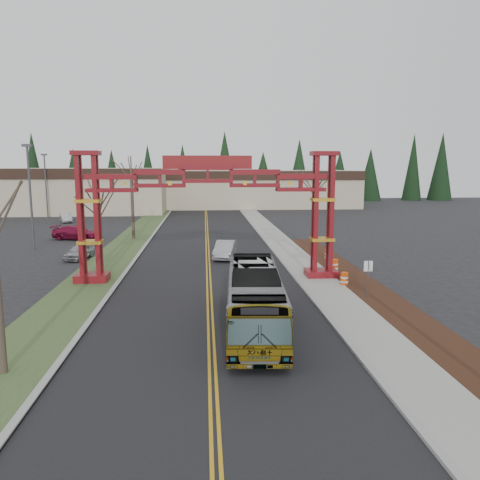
{
  "coord_description": "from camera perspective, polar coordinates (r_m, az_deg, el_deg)",
  "views": [
    {
      "loc": [
        -0.23,
        -13.99,
        7.91
      ],
      "look_at": [
        1.78,
        12.45,
        3.7
      ],
      "focal_mm": 35.0,
      "sensor_mm": 36.0,
      "label": 1
    }
  ],
  "objects": [
    {
      "name": "ground",
      "position": [
        16.07,
        -3.16,
        -20.46
      ],
      "size": [
        200.0,
        200.0,
        0.0
      ],
      "primitive_type": "plane",
      "color": "black",
      "rests_on": "ground"
    },
    {
      "name": "road",
      "position": [
        39.78,
        -3.93,
        -2.45
      ],
      "size": [
        12.0,
        110.0,
        0.02
      ],
      "primitive_type": "cube",
      "color": "black",
      "rests_on": "ground"
    },
    {
      "name": "lane_line_left",
      "position": [
        39.78,
        -4.11,
        -2.43
      ],
      "size": [
        0.12,
        100.0,
        0.01
      ],
      "primitive_type": "cube",
      "color": "#C08B16",
      "rests_on": "road"
    },
    {
      "name": "lane_line_right",
      "position": [
        39.78,
        -3.76,
        -2.42
      ],
      "size": [
        0.12,
        100.0,
        0.01
      ],
      "primitive_type": "cube",
      "color": "#C08B16",
      "rests_on": "road"
    },
    {
      "name": "curb_right",
      "position": [
        40.28,
        4.85,
        -2.22
      ],
      "size": [
        0.3,
        110.0,
        0.15
      ],
      "primitive_type": "cube",
      "color": "gray",
      "rests_on": "ground"
    },
    {
      "name": "sidewalk_right",
      "position": [
        40.53,
        6.88,
        -2.18
      ],
      "size": [
        2.6,
        110.0,
        0.14
      ],
      "primitive_type": "cube",
      "color": "gray",
      "rests_on": "ground"
    },
    {
      "name": "landscape_strip",
      "position": [
        27.31,
        18.51,
        -8.15
      ],
      "size": [
        2.6,
        50.0,
        0.12
      ],
      "primitive_type": "cube",
      "color": "#311C10",
      "rests_on": "ground"
    },
    {
      "name": "grass_median",
      "position": [
        40.53,
        -15.33,
        -2.5
      ],
      "size": [
        4.0,
        110.0,
        0.08
      ],
      "primitive_type": "cube",
      "color": "#364D26",
      "rests_on": "ground"
    },
    {
      "name": "curb_left",
      "position": [
        40.21,
        -12.74,
        -2.43
      ],
      "size": [
        0.3,
        110.0,
        0.15
      ],
      "primitive_type": "cube",
      "color": "gray",
      "rests_on": "ground"
    },
    {
      "name": "gateway_arch",
      "position": [
        32.05,
        -3.95,
        5.56
      ],
      "size": [
        18.2,
        1.6,
        8.9
      ],
      "color": "maroon",
      "rests_on": "ground"
    },
    {
      "name": "retail_building_west",
      "position": [
        91.05,
        -23.55,
        5.67
      ],
      "size": [
        46.0,
        22.3,
        7.5
      ],
      "color": "#BBAB8F",
      "rests_on": "ground"
    },
    {
      "name": "retail_building_east",
      "position": [
        94.6,
        1.88,
        6.36
      ],
      "size": [
        38.0,
        20.3,
        7.0
      ],
      "color": "#BBAB8F",
      "rests_on": "ground"
    },
    {
      "name": "conifer_treeline",
      "position": [
        106.0,
        -4.13,
        8.23
      ],
      "size": [
        116.1,
        5.6,
        13.0
      ],
      "color": "black",
      "rests_on": "ground"
    },
    {
      "name": "transit_bus",
      "position": [
        22.92,
        1.79,
        -7.22
      ],
      "size": [
        3.28,
        10.91,
        3.0
      ],
      "primitive_type": "imported",
      "rotation": [
        0.0,
        0.0,
        -0.07
      ],
      "color": "#A7AAAF",
      "rests_on": "ground"
    },
    {
      "name": "silver_sedan",
      "position": [
        40.44,
        -1.83,
        -1.19
      ],
      "size": [
        2.35,
        4.71,
        1.48
      ],
      "primitive_type": "imported",
      "rotation": [
        0.0,
        0.0,
        -0.18
      ],
      "color": "#A5A8AD",
      "rests_on": "ground"
    },
    {
      "name": "parked_car_near_a",
      "position": [
        42.37,
        -19.01,
        -1.37
      ],
      "size": [
        2.11,
        3.87,
        1.25
      ],
      "primitive_type": "imported",
      "rotation": [
        0.0,
        0.0,
        -0.18
      ],
      "color": "#98999F",
      "rests_on": "ground"
    },
    {
      "name": "parked_car_mid_a",
      "position": [
        53.68,
        -19.28,
        0.86
      ],
      "size": [
        5.59,
        3.28,
        1.52
      ],
      "primitive_type": "imported",
      "rotation": [
        0.0,
        0.0,
        1.34
      ],
      "color": "maroon",
      "rests_on": "ground"
    },
    {
      "name": "parked_car_far_a",
      "position": [
        70.71,
        -20.48,
        2.55
      ],
      "size": [
        2.8,
        4.11,
        1.28
      ],
      "primitive_type": "imported",
      "rotation": [
        0.0,
        0.0,
        0.41
      ],
      "color": "#BABDC2",
      "rests_on": "ground"
    },
    {
      "name": "bare_tree_median_mid",
      "position": [
        35.93,
        -16.87,
        4.19
      ],
      "size": [
        3.21,
        3.21,
        7.26
      ],
      "color": "#382D26",
      "rests_on": "ground"
    },
    {
      "name": "bare_tree_median_far",
      "position": [
        51.74,
        -13.09,
        7.38
      ],
      "size": [
        3.44,
        3.44,
        8.95
      ],
      "color": "#382D26",
      "rests_on": "ground"
    },
    {
      "name": "bare_tree_right_far",
      "position": [
        43.58,
        9.29,
        6.41
      ],
      "size": [
        3.33,
        3.33,
        8.25
      ],
      "color": "#382D26",
      "rests_on": "ground"
    },
    {
      "name": "light_pole_near",
      "position": [
        48.13,
        -24.22,
        5.65
      ],
      "size": [
        0.86,
        0.43,
        9.91
      ],
      "color": "#3F3F44",
      "rests_on": "ground"
    },
    {
      "name": "light_pole_far",
      "position": [
        78.02,
        -22.61,
        6.67
      ],
      "size": [
        0.84,
        0.42,
        9.74
      ],
      "color": "#3F3F44",
      "rests_on": "ground"
    },
    {
      "name": "street_sign",
      "position": [
        28.99,
        15.34,
        -3.74
      ],
      "size": [
        0.53,
        0.06,
        2.32
      ],
      "color": "#3F3F44",
      "rests_on": "ground"
    },
    {
      "name": "barrel_south",
      "position": [
        31.81,
        12.59,
        -4.71
      ],
      "size": [
        0.51,
        0.51,
        0.95
      ],
      "color": "#D7490B",
      "rests_on": "ground"
    },
    {
      "name": "barrel_mid",
      "position": [
        35.66,
        11.44,
        -3.13
      ],
      "size": [
        0.55,
        0.55,
        1.02
      ],
      "color": "#D7490B",
      "rests_on": "ground"
    },
    {
      "name": "barrel_north",
      "position": [
        39.47,
        10.71,
        -1.88
      ],
      "size": [
        0.6,
        0.6,
        1.1
      ],
      "color": "#D7490B",
      "rests_on": "ground"
    }
  ]
}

